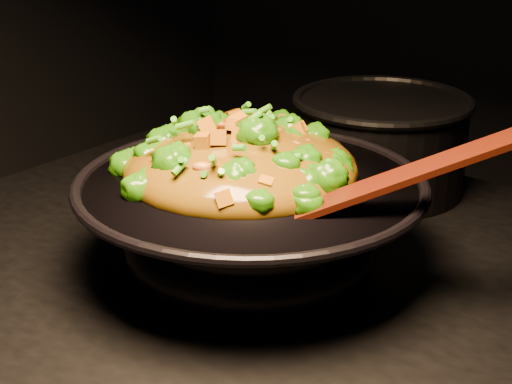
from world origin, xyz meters
The scene contains 4 objects.
wok centered at (-0.11, 0.00, 0.96)m, with size 0.40×0.40×0.11m, color black, non-canonical shape.
stir_fry centered at (-0.14, 0.02, 1.06)m, with size 0.28×0.28×0.10m, color #236207, non-canonical shape.
spatula centered at (0.08, 0.03, 1.06)m, with size 0.26×0.04×0.01m, color #3E0E04.
back_pot centered at (-0.12, 0.32, 0.97)m, with size 0.25×0.25×0.14m, color black.
Camera 1 is at (0.42, -0.65, 1.34)m, focal length 55.00 mm.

